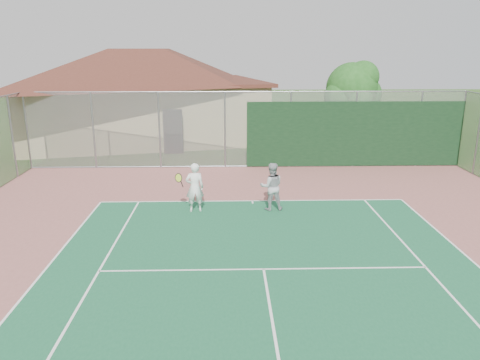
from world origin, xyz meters
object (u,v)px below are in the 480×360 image
at_px(bleachers, 95,142).
at_px(player_grey_back, 272,187).
at_px(player_white_front, 194,188).
at_px(clubhouse, 143,85).
at_px(tree, 353,90).

relative_size(bleachers, player_grey_back, 1.72).
bearing_deg(player_white_front, player_grey_back, 174.28).
xyz_separation_m(clubhouse, tree, (12.18, -2.25, -0.12)).
bearing_deg(player_white_front, tree, -133.85).
height_order(player_white_front, player_grey_back, player_white_front).
bearing_deg(clubhouse, player_grey_back, -76.90).
distance_m(player_white_front, player_grey_back, 2.61).
relative_size(player_white_front, player_grey_back, 1.02).
height_order(clubhouse, bleachers, clubhouse).
bearing_deg(player_white_front, bleachers, -66.71).
xyz_separation_m(clubhouse, bleachers, (-2.07, -3.85, -2.72)).
height_order(clubhouse, player_grey_back, clubhouse).
bearing_deg(player_grey_back, bleachers, -51.58).
bearing_deg(player_white_front, clubhouse, -82.07).
bearing_deg(player_grey_back, clubhouse, -67.36).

